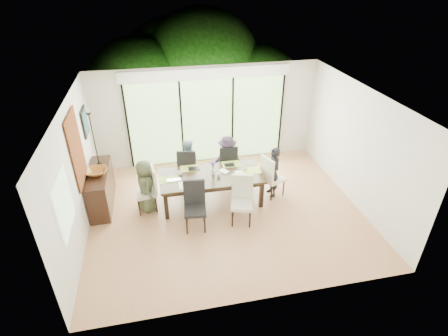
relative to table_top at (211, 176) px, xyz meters
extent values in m
cube|color=#9B5F3E|center=(0.26, -0.44, -0.71)|extent=(6.00, 5.00, 0.01)
cube|color=white|center=(0.26, -0.44, 2.00)|extent=(6.00, 5.00, 0.01)
cube|color=beige|center=(0.26, 2.07, 0.65)|extent=(6.00, 0.02, 2.70)
cube|color=beige|center=(0.26, -2.95, 0.65)|extent=(6.00, 0.02, 2.70)
cube|color=beige|center=(-2.75, -0.44, 0.65)|extent=(0.02, 5.00, 2.70)
cube|color=white|center=(3.27, -0.44, 0.65)|extent=(0.02, 5.00, 2.70)
cube|color=#598C3F|center=(0.26, 2.03, 0.50)|extent=(4.20, 0.02, 2.30)
cube|color=white|center=(0.26, 2.02, 1.80)|extent=(4.40, 0.06, 0.28)
cube|color=black|center=(-1.84, 2.02, 0.50)|extent=(0.05, 0.04, 2.30)
cube|color=black|center=(-0.44, 2.02, 0.50)|extent=(0.05, 0.04, 2.30)
cube|color=black|center=(0.96, 2.02, 0.50)|extent=(0.05, 0.04, 2.30)
cube|color=black|center=(2.36, 2.02, 0.50)|extent=(0.05, 0.04, 2.30)
cube|color=#8CAD7F|center=(-2.71, -1.64, 0.80)|extent=(0.02, 0.90, 1.00)
cube|color=brown|center=(0.26, 2.96, -0.75)|extent=(6.00, 1.80, 0.10)
cube|color=brown|center=(0.26, 3.76, -0.15)|extent=(6.00, 0.08, 0.06)
sphere|color=#14380F|center=(-1.54, 4.76, 0.74)|extent=(3.20, 3.20, 3.20)
sphere|color=#14380F|center=(0.66, 5.36, 1.10)|extent=(4.00, 4.00, 4.00)
sphere|color=#14380F|center=(2.46, 4.56, 0.56)|extent=(2.80, 2.80, 2.80)
sphere|color=#14380F|center=(-0.34, 6.06, 0.92)|extent=(3.60, 3.60, 3.60)
cube|color=black|center=(0.00, 0.00, 0.00)|extent=(2.35, 1.08, 0.06)
cube|color=black|center=(0.00, 0.00, -0.09)|extent=(2.15, 0.88, 0.10)
cube|color=black|center=(-1.08, -0.43, -0.37)|extent=(0.09, 0.09, 0.68)
cube|color=black|center=(1.08, -0.43, -0.37)|extent=(0.09, 0.09, 0.68)
cube|color=black|center=(-1.08, 0.43, -0.37)|extent=(0.09, 0.09, 0.68)
cube|color=black|center=(1.08, 0.43, -0.37)|extent=(0.09, 0.09, 0.68)
imported|color=#434C32|center=(-1.48, 0.00, -0.07)|extent=(0.47, 0.64, 1.26)
imported|color=black|center=(1.48, 0.00, -0.07)|extent=(0.43, 0.62, 1.26)
imported|color=#809EB9|center=(-0.45, 0.83, -0.07)|extent=(0.60, 0.38, 1.26)
imported|color=#271D2C|center=(0.55, 0.83, -0.07)|extent=(0.61, 0.41, 1.26)
cube|color=olive|center=(-0.95, 0.00, 0.03)|extent=(0.43, 0.31, 0.01)
cube|color=#A8C345|center=(0.95, 0.00, 0.03)|extent=(0.43, 0.31, 0.01)
cube|color=#92A73B|center=(-0.45, 0.40, 0.03)|extent=(0.43, 0.31, 0.01)
cube|color=#95BC43|center=(0.55, 0.40, 0.03)|extent=(0.43, 0.31, 0.01)
cube|color=white|center=(-0.55, -0.30, 0.03)|extent=(0.43, 0.31, 0.01)
cube|color=black|center=(-0.35, 0.35, 0.04)|extent=(0.25, 0.18, 0.01)
cube|color=black|center=(0.50, 0.35, 0.04)|extent=(0.23, 0.17, 0.01)
cube|color=white|center=(0.70, -0.05, 0.03)|extent=(0.29, 0.22, 0.00)
cube|color=white|center=(-0.55, -0.30, 0.05)|extent=(0.25, 0.25, 0.02)
cube|color=#BF7B16|center=(-0.55, -0.30, 0.06)|extent=(0.20, 0.20, 0.01)
cylinder|color=silver|center=(0.05, 0.05, 0.09)|extent=(0.08, 0.08, 0.12)
cylinder|color=#337226|center=(0.05, 0.05, 0.21)|extent=(0.04, 0.04, 0.16)
sphere|color=#444CAC|center=(0.05, 0.05, 0.30)|extent=(0.11, 0.11, 0.11)
imported|color=silver|center=(-0.85, -0.10, 0.04)|extent=(0.33, 0.22, 0.03)
imported|color=white|center=(-0.70, 0.15, 0.08)|extent=(0.15, 0.15, 0.09)
imported|color=white|center=(0.15, -0.10, 0.07)|extent=(0.14, 0.14, 0.09)
imported|color=white|center=(0.80, 0.10, 0.08)|extent=(0.17, 0.17, 0.09)
imported|color=white|center=(0.25, 0.05, 0.04)|extent=(0.26, 0.27, 0.02)
cube|color=black|center=(-2.50, 0.42, -0.26)|extent=(0.44, 1.57, 0.88)
imported|color=brown|center=(-2.50, 0.32, 0.23)|extent=(0.47, 0.47, 0.11)
cylinder|color=black|center=(-2.50, 0.77, 0.20)|extent=(0.10, 0.10, 0.04)
cylinder|color=black|center=(-2.50, 0.77, 0.81)|extent=(0.02, 0.02, 1.23)
cylinder|color=black|center=(-2.50, 0.77, 1.42)|extent=(0.10, 0.10, 0.03)
cylinder|color=silver|center=(-2.50, 0.77, 1.48)|extent=(0.04, 0.04, 0.10)
cube|color=#993D16|center=(-2.71, -0.04, 1.00)|extent=(0.02, 1.00, 1.50)
cube|color=black|center=(-2.71, 1.26, 1.05)|extent=(0.03, 0.55, 0.65)
cube|color=#194651|center=(-2.69, 1.26, 1.05)|extent=(0.01, 0.45, 0.55)
camera|label=1|loc=(-1.10, -6.69, 4.18)|focal=28.00mm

